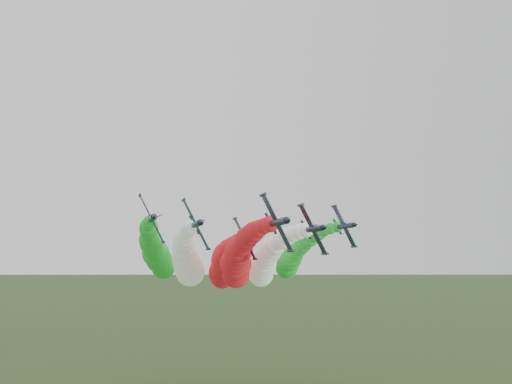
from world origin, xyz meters
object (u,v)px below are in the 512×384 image
(jet_inner_right, at_px, (266,262))
(jet_outer_left, at_px, (157,254))
(jet_outer_right, at_px, (294,256))
(jet_trail, at_px, (223,266))
(jet_lead, at_px, (238,261))
(jet_inner_left, at_px, (187,261))

(jet_inner_right, bearing_deg, jet_outer_left, 158.07)
(jet_outer_right, distance_m, jet_trail, 19.65)
(jet_lead, bearing_deg, jet_trail, 84.80)
(jet_lead, distance_m, jet_inner_left, 17.70)
(jet_outer_right, bearing_deg, jet_inner_left, -166.75)
(jet_inner_right, relative_size, jet_outer_right, 1.00)
(jet_trail, bearing_deg, jet_inner_left, -129.80)
(jet_lead, height_order, jet_outer_left, jet_outer_left)
(jet_inner_left, xyz_separation_m, jet_trail, (11.65, 13.98, -1.57))
(jet_lead, xyz_separation_m, jet_inner_right, (8.96, 8.89, -0.38))
(jet_inner_left, distance_m, jet_trail, 18.26)
(jet_outer_right, bearing_deg, jet_outer_left, -174.83)
(jet_inner_right, height_order, jet_outer_left, jet_outer_left)
(jet_lead, distance_m, jet_trail, 29.40)
(jet_inner_left, bearing_deg, jet_outer_left, 152.26)
(jet_inner_right, height_order, jet_outer_right, jet_outer_right)
(jet_trail, bearing_deg, jet_outer_right, -20.97)
(jet_inner_right, relative_size, jet_outer_left, 1.00)
(jet_trail, bearing_deg, jet_lead, -95.20)
(jet_lead, bearing_deg, jet_inner_left, 120.52)
(jet_outer_left, bearing_deg, jet_lead, -49.79)
(jet_outer_left, bearing_deg, jet_trail, 28.87)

